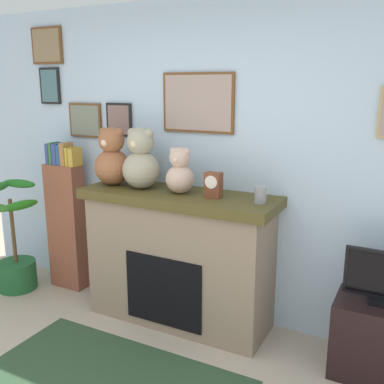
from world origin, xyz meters
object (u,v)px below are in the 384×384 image
at_px(teddy_bear_grey, 141,161).
at_px(potted_plant, 15,256).
at_px(mantel_clock, 213,185).
at_px(fireplace, 179,257).
at_px(candle_jar, 260,195).
at_px(teddy_bear_tan, 112,159).
at_px(teddy_bear_cream, 180,173).
at_px(tv_stand, 380,341).
at_px(bookshelf, 66,220).

bearing_deg(teddy_bear_grey, potted_plant, -170.89).
height_order(potted_plant, teddy_bear_grey, teddy_bear_grey).
bearing_deg(mantel_clock, fireplace, 176.51).
distance_m(candle_jar, teddy_bear_grey, 1.03).
xyz_separation_m(candle_jar, teddy_bear_tan, (-1.31, -0.00, 0.16)).
height_order(teddy_bear_tan, teddy_bear_grey, teddy_bear_grey).
bearing_deg(candle_jar, teddy_bear_tan, -179.97).
height_order(potted_plant, teddy_bear_cream, teddy_bear_cream).
height_order(candle_jar, teddy_bear_cream, teddy_bear_cream).
relative_size(tv_stand, mantel_clock, 3.19).
xyz_separation_m(fireplace, potted_plant, (-1.67, -0.23, -0.22)).
relative_size(tv_stand, teddy_bear_grey, 1.23).
xyz_separation_m(fireplace, tv_stand, (1.57, -0.04, -0.29)).
relative_size(teddy_bear_tan, teddy_bear_grey, 0.98).
relative_size(teddy_bear_tan, teddy_bear_cream, 1.35).
bearing_deg(tv_stand, teddy_bear_grey, 179.35).
xyz_separation_m(tv_stand, teddy_bear_grey, (-1.90, 0.02, 1.06)).
bearing_deg(potted_plant, teddy_bear_grey, 9.11).
distance_m(teddy_bear_tan, teddy_bear_grey, 0.29).
bearing_deg(teddy_bear_cream, mantel_clock, -0.16).
relative_size(fireplace, potted_plant, 1.52).
distance_m(potted_plant, teddy_bear_grey, 1.68).
relative_size(bookshelf, teddy_bear_grey, 2.86).
bearing_deg(potted_plant, fireplace, 7.91).
bearing_deg(fireplace, bookshelf, 177.30).
distance_m(bookshelf, tv_stand, 2.87).
distance_m(tv_stand, teddy_bear_grey, 2.18).
bearing_deg(tv_stand, mantel_clock, 179.04).
xyz_separation_m(potted_plant, teddy_bear_grey, (1.34, 0.21, 0.99)).
height_order(tv_stand, teddy_bear_cream, teddy_bear_cream).
distance_m(tv_stand, mantel_clock, 1.56).
bearing_deg(teddy_bear_tan, tv_stand, -0.57).
bearing_deg(mantel_clock, teddy_bear_cream, 179.84).
xyz_separation_m(bookshelf, teddy_bear_cream, (1.29, -0.08, 0.59)).
bearing_deg(bookshelf, potted_plant, -144.12).
bearing_deg(teddy_bear_grey, teddy_bear_cream, 0.03).
bearing_deg(teddy_bear_cream, potted_plant, -172.80).
relative_size(candle_jar, teddy_bear_tan, 0.25).
bearing_deg(fireplace, teddy_bear_cream, -38.99).
relative_size(mantel_clock, teddy_bear_grey, 0.39).
relative_size(fireplace, teddy_bear_grey, 3.24).
relative_size(tv_stand, teddy_bear_tan, 1.25).
height_order(bookshelf, tv_stand, bookshelf).
distance_m(candle_jar, mantel_clock, 0.37).
distance_m(potted_plant, tv_stand, 3.25).
height_order(tv_stand, teddy_bear_grey, teddy_bear_grey).
height_order(candle_jar, teddy_bear_tan, teddy_bear_tan).
height_order(tv_stand, candle_jar, candle_jar).
bearing_deg(candle_jar, teddy_bear_grey, -179.96).
relative_size(potted_plant, teddy_bear_grey, 2.13).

